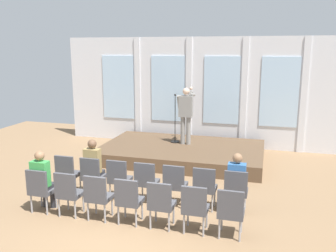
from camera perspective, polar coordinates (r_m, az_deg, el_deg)
ground_plane at (r=7.05m, az=-6.98°, el=-16.07°), size 16.76×16.76×0.00m
rear_partition at (r=12.47m, az=4.39°, el=5.42°), size 9.35×0.14×3.72m
stage_platform at (r=11.10m, az=2.22°, el=-4.20°), size 4.85×2.99×0.40m
speaker at (r=11.10m, az=2.85°, el=2.29°), size 0.52×0.69×1.76m
mic_stand at (r=11.42m, az=1.12°, el=-0.95°), size 0.28×0.28×1.55m
chair_r0_c0 at (r=8.72m, az=-15.67°, el=-6.96°), size 0.46×0.44×0.94m
chair_r0_c1 at (r=8.42m, az=-11.88°, el=-7.47°), size 0.46×0.44×0.94m
audience_r0_c1 at (r=8.42m, az=-11.68°, el=-5.99°), size 0.36×0.39×1.33m
chair_r0_c2 at (r=8.15m, az=-7.81°, el=-7.97°), size 0.46×0.44×0.94m
chair_r0_c3 at (r=7.93m, az=-3.48°, el=-8.47°), size 0.46×0.44×0.94m
chair_r0_c4 at (r=7.75m, az=1.08°, el=-8.93°), size 0.46×0.44×0.94m
chair_r0_c5 at (r=7.63m, az=5.83°, el=-9.36°), size 0.46×0.44×0.94m
chair_r0_c6 at (r=7.56m, az=10.72°, el=-9.73°), size 0.46×0.44×0.94m
audience_r0_c6 at (r=7.57m, az=10.83°, el=-8.28°), size 0.36×0.39×1.27m
chair_r1_c0 at (r=7.92m, az=-19.54°, el=-9.20°), size 0.46×0.44×0.94m
audience_r1_c0 at (r=7.92m, az=-19.30°, el=-7.72°), size 0.36×0.39×1.30m
chair_r1_c1 at (r=7.58m, az=-15.48°, el=-9.90°), size 0.46×0.44×0.94m
chair_r1_c2 at (r=7.29m, az=-11.06°, el=-10.60°), size 0.46×0.44×0.94m
chair_r1_c3 at (r=7.04m, az=-6.26°, el=-11.28°), size 0.46×0.44×0.94m
chair_r1_c4 at (r=6.84m, az=-1.13°, el=-11.92°), size 0.46×0.44×0.94m
chair_r1_c5 at (r=6.70m, az=4.28°, el=-12.50°), size 0.46×0.44×0.94m
chair_r1_c6 at (r=6.62m, az=9.90°, el=-12.98°), size 0.46×0.44×0.94m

